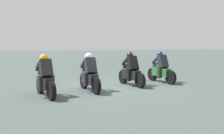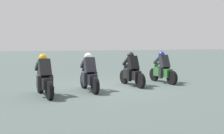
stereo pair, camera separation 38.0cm
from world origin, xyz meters
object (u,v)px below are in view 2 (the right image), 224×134
(rider_lane_a, at_px, (163,70))
(rider_lane_c, at_px, (89,75))
(rider_lane_b, at_px, (132,72))
(rider_lane_d, at_px, (44,79))

(rider_lane_a, relative_size, rider_lane_c, 1.00)
(rider_lane_b, bearing_deg, rider_lane_d, 98.85)
(rider_lane_a, relative_size, rider_lane_d, 1.00)
(rider_lane_b, relative_size, rider_lane_d, 1.00)
(rider_lane_b, bearing_deg, rider_lane_a, -85.04)
(rider_lane_d, bearing_deg, rider_lane_a, -84.56)
(rider_lane_c, relative_size, rider_lane_d, 1.00)
(rider_lane_b, distance_m, rider_lane_c, 2.19)
(rider_lane_a, bearing_deg, rider_lane_b, 95.40)
(rider_lane_a, xyz_separation_m, rider_lane_d, (-1.33, 5.67, 0.00))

